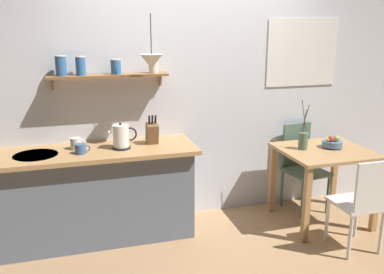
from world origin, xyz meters
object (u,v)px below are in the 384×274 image
fruit_bowl (332,142)px  coffee_mug_spare (81,149)px  dining_chair_near (362,201)px  twig_vase (303,140)px  dining_table (324,162)px  pendant_lamp (152,61)px  dining_chair_far (302,163)px  electric_kettle (121,137)px  knife_block (152,133)px  coffee_mug_by_sink (76,144)px

fruit_bowl → coffee_mug_spare: coffee_mug_spare is taller
dining_chair_near → twig_vase: (-0.19, 0.71, 0.37)m
dining_table → coffee_mug_spare: 2.37m
coffee_mug_spare → pendant_lamp: 0.98m
dining_chair_near → dining_chair_far: (-0.00, 1.01, 0.02)m
dining_chair_near → pendant_lamp: 2.20m
dining_table → dining_chair_near: dining_chair_near is taller
fruit_bowl → pendant_lamp: 1.99m
fruit_bowl → pendant_lamp: size_ratio=0.43×
electric_kettle → pendant_lamp: pendant_lamp is taller
dining_table → coffee_mug_spare: (-2.34, 0.16, 0.29)m
dining_table → dining_chair_far: 0.40m
dining_chair_near → knife_block: bearing=150.7°
dining_chair_near → coffee_mug_spare: size_ratio=6.66×
coffee_mug_by_sink → dining_chair_near: bearing=-21.9°
dining_chair_near → pendant_lamp: pendant_lamp is taller
fruit_bowl → pendant_lamp: pendant_lamp is taller
knife_block → electric_kettle: bearing=-165.2°
fruit_bowl → coffee_mug_spare: size_ratio=1.51×
fruit_bowl → dining_table: bearing=-162.9°
twig_vase → electric_kettle: 1.78m
dining_table → pendant_lamp: bearing=173.9°
twig_vase → coffee_mug_by_sink: (-2.17, 0.24, 0.07)m
fruit_bowl → electric_kettle: bearing=174.8°
fruit_bowl → twig_vase: (-0.31, 0.04, 0.04)m
electric_kettle → coffee_mug_by_sink: electric_kettle is taller
dining_table → dining_chair_near: (-0.02, -0.64, -0.15)m
dining_chair_near → knife_block: knife_block is taller
twig_vase → coffee_mug_spare: size_ratio=3.77×
knife_block → coffee_mug_by_sink: knife_block is taller
twig_vase → electric_kettle: bearing=175.3°
fruit_bowl → twig_vase: size_ratio=0.40×
fruit_bowl → pendant_lamp: bearing=175.2°
fruit_bowl → coffee_mug_by_sink: coffee_mug_by_sink is taller
dining_table → dining_chair_near: 0.65m
dining_chair_far → pendant_lamp: bearing=-173.4°
dining_chair_near → electric_kettle: bearing=156.4°
dining_chair_far → coffee_mug_by_sink: bearing=-178.4°
dining_table → fruit_bowl: size_ratio=4.31×
twig_vase → fruit_bowl: bearing=-7.7°
dining_chair_near → electric_kettle: 2.20m
knife_block → coffee_mug_spare: 0.68m
fruit_bowl → electric_kettle: (-2.08, 0.19, 0.17)m
fruit_bowl → twig_vase: twig_vase is taller
pendant_lamp → knife_block: bearing=84.7°
knife_block → coffee_mug_spare: knife_block is taller
dining_chair_far → twig_vase: size_ratio=1.87×
dining_chair_far → knife_block: bearing=-177.3°
dining_table → dining_chair_far: size_ratio=0.93×
twig_vase → coffee_mug_by_sink: twig_vase is taller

